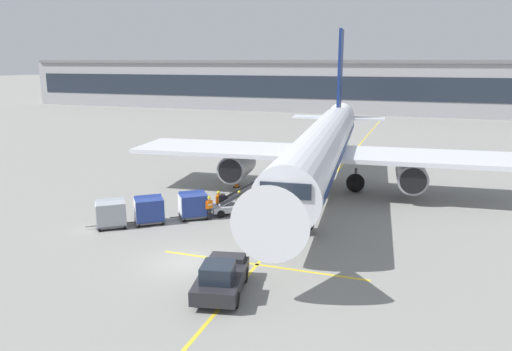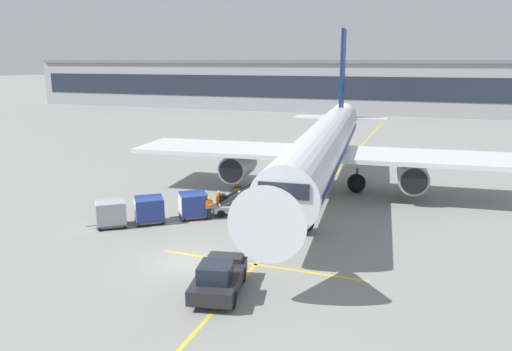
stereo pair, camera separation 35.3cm
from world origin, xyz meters
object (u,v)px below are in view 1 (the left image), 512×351
Objects in this scene: baggage_cart_lead at (193,204)px; baggage_cart_third at (111,213)px; ground_crew_by_loader at (209,206)px; baggage_cart_second at (149,209)px; ground_crew_marshaller at (219,201)px; safety_cone_engine_keepout at (241,190)px; parked_airplane at (322,148)px; safety_cone_wingtip at (237,184)px; ground_crew_by_carts at (239,200)px; pushback_tug at (221,278)px; belt_loader at (238,202)px.

baggage_cart_lead is 1.00× the size of baggage_cart_third.
baggage_cart_third is at bearing -147.17° from ground_crew_by_loader.
baggage_cart_second is (-2.36, -2.07, 0.00)m from baggage_cart_lead.
ground_crew_marshaller reaches higher than safety_cone_engine_keepout.
parked_airplane is 70.24× the size of safety_cone_wingtip.
baggage_cart_third is at bearing -141.01° from ground_crew_by_carts.
ground_crew_marshaller is (-5.88, -8.43, -2.90)m from parked_airplane.
ground_crew_marshaller is (1.33, 1.52, -0.00)m from baggage_cart_lead.
baggage_cart_second is at bearing -128.53° from parked_airplane.
ground_crew_marshaller is at bearing 42.35° from baggage_cart_third.
baggage_cart_third is 1.52× the size of ground_crew_by_loader.
pushback_tug is at bearing -91.88° from parked_airplane.
belt_loader is 8.42× the size of safety_cone_engine_keepout.
belt_loader is 9.06m from baggage_cart_third.
belt_loader is 5.62m from safety_cone_engine_keepout.
ground_crew_by_loader is (-5.93, -9.98, -2.90)m from parked_airplane.
baggage_cart_third is 7.69m from ground_crew_marshaller.
safety_cone_engine_keepout is at bearing 95.09° from ground_crew_marshaller.
baggage_cart_lead is at bearing 179.08° from ground_crew_by_loader.
baggage_cart_third is at bearing -139.97° from baggage_cart_lead.
ground_crew_marshaller is at bearing -78.16° from safety_cone_wingtip.
baggage_cart_second reaches higher than ground_crew_marshaller.
baggage_cart_third is at bearing -130.36° from parked_airplane.
ground_crew_marshaller reaches higher than safety_cone_wingtip.
safety_cone_engine_keepout is (5.16, 11.08, -0.71)m from baggage_cart_third.
belt_loader is 1.91× the size of baggage_cart_third.
pushback_tug is (-0.66, -20.12, -3.07)m from parked_airplane.
parked_airplane reaches higher than baggage_cart_second.
ground_crew_by_carts is at bearing 39.17° from baggage_cart_second.
baggage_cart_second is 4.36× the size of safety_cone_wingtip.
baggage_cart_second is at bearing -150.64° from ground_crew_by_loader.
baggage_cart_lead is 7.51m from safety_cone_engine_keepout.
belt_loader is at bearing 25.41° from ground_crew_marshaller.
baggage_cart_third is 1.52× the size of ground_crew_marshaller.
parked_airplane is 18.10m from baggage_cart_third.
baggage_cart_third is at bearing -114.95° from safety_cone_engine_keepout.
parked_airplane reaches higher than ground_crew_marshaller.
parked_airplane is 24.39× the size of ground_crew_marshaller.
safety_cone_engine_keepout is (0.81, 7.43, -0.71)m from baggage_cart_lead.
baggage_cart_second is at bearing -135.76° from ground_crew_marshaller.
safety_cone_wingtip is at bearing 72.38° from baggage_cart_third.
safety_cone_wingtip is (-0.28, 9.18, -0.71)m from baggage_cart_lead.
pushback_tug is 12.80m from ground_crew_marshaller.
belt_loader is at bearing 161.08° from ground_crew_by_carts.
ground_crew_marshaller is (-1.29, -0.61, 0.12)m from belt_loader.
ground_crew_marshaller is at bearing 44.24° from baggage_cart_second.
pushback_tug reaches higher than ground_crew_by_loader.
ground_crew_by_loader is at bearing -86.35° from safety_cone_engine_keepout.
ground_crew_by_carts is at bearing 38.99° from baggage_cart_third.
belt_loader is 1.91× the size of baggage_cart_lead.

